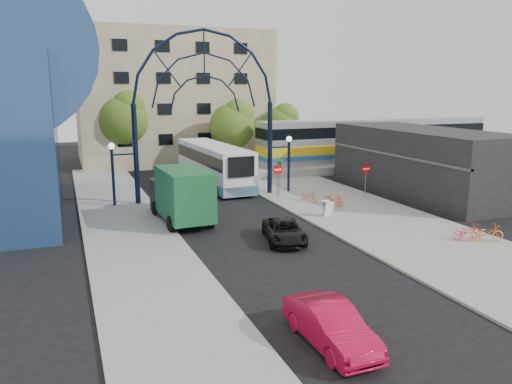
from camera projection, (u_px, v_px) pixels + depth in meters
name	position (u px, v px, depth m)	size (l,w,h in m)	color
ground	(286.00, 258.00, 24.01)	(120.00, 120.00, 0.00)	black
sidewalk_east	(378.00, 221.00, 30.48)	(8.00, 56.00, 0.12)	gray
plaza_west	(132.00, 237.00, 27.18)	(5.00, 50.00, 0.12)	gray
gateway_arch	(205.00, 80.00, 35.04)	(13.64, 0.44, 12.10)	black
stop_sign	(278.00, 173.00, 36.25)	(0.80, 0.07, 2.50)	slate
do_not_enter_sign	(366.00, 172.00, 36.62)	(0.76, 0.07, 2.48)	slate
street_name_sign	(279.00, 169.00, 36.92)	(0.70, 0.70, 2.80)	slate
sandwich_board	(328.00, 206.00, 31.30)	(0.55, 0.61, 0.99)	white
commercial_block_east	(422.00, 162.00, 38.29)	(6.00, 16.00, 5.00)	black
apartment_block	(172.00, 98.00, 55.21)	(20.00, 12.10, 14.00)	tan
train_platform	(374.00, 164.00, 51.08)	(32.00, 5.00, 0.80)	gray
train_car	(376.00, 140.00, 50.57)	(25.10, 3.05, 4.20)	#B7B7BC
tree_north_a	(233.00, 124.00, 48.90)	(4.48, 4.48, 7.00)	#382314
tree_north_b	(124.00, 117.00, 48.88)	(5.12, 5.12, 8.00)	#382314
tree_north_c	(281.00, 124.00, 52.92)	(4.16, 4.16, 6.50)	#382314
city_bus	(214.00, 164.00, 41.71)	(3.36, 12.56, 3.42)	white
green_truck	(181.00, 195.00, 30.23)	(2.84, 6.79, 3.37)	black
black_suv	(284.00, 231.00, 26.52)	(1.93, 4.19, 1.16)	black
red_sedan	(331.00, 325.00, 15.75)	(1.45, 4.14, 1.37)	#B60B30
bike_near_a	(310.00, 195.00, 35.49)	(0.56, 1.61, 0.85)	orange
bike_near_b	(334.00, 199.00, 34.13)	(0.46, 1.63, 0.98)	#F24D30
bike_far_a	(467.00, 231.00, 26.47)	(0.59, 1.71, 0.90)	red
bike_far_c	(487.00, 233.00, 26.15)	(0.61, 1.75, 0.92)	orange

